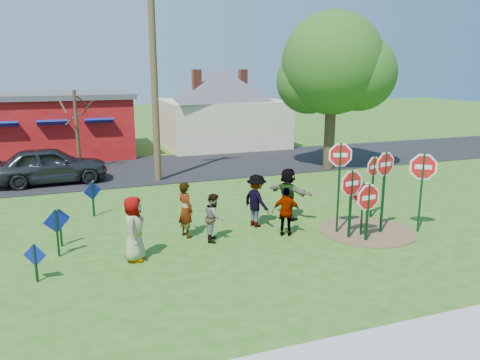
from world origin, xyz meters
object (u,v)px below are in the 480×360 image
object	(u,v)px
stop_sign_c	(385,174)
person_a	(134,229)
stop_sign_d	(373,172)
leafy_tree	(335,69)
utility_pole	(154,67)
suv	(50,165)
stop_sign_b	(340,165)
person_b	(186,210)
stop_sign_a	(363,197)

from	to	relation	value
stop_sign_c	person_a	world-z (taller)	stop_sign_c
stop_sign_d	leafy_tree	size ratio (longest dim) A/B	0.29
person_a	leafy_tree	xyz separation A→B (m)	(11.73, 9.01, 4.38)
utility_pole	suv	bearing A→B (deg)	166.78
stop_sign_b	suv	xyz separation A→B (m)	(-9.08, 10.56, -1.40)
utility_pole	stop_sign_d	bearing A→B (deg)	-53.71
stop_sign_c	person_b	world-z (taller)	stop_sign_c
stop_sign_a	utility_pole	world-z (taller)	utility_pole
stop_sign_c	suv	distance (m)	15.26
person_b	suv	world-z (taller)	person_b
stop_sign_c	suv	xyz separation A→B (m)	(-10.44, 11.08, -1.11)
leafy_tree	stop_sign_d	bearing A→B (deg)	-111.08
person_a	leafy_tree	world-z (taller)	leafy_tree
leafy_tree	stop_sign_b	bearing A→B (deg)	-119.61
stop_sign_c	utility_pole	bearing A→B (deg)	107.01
stop_sign_b	person_a	world-z (taller)	stop_sign_b
stop_sign_b	utility_pole	size ratio (longest dim) A/B	0.31
utility_pole	leafy_tree	xyz separation A→B (m)	(9.33, -0.43, -0.10)
utility_pole	leafy_tree	bearing A→B (deg)	-2.62
stop_sign_c	stop_sign_d	size ratio (longest dim) A/B	1.19
person_a	suv	world-z (taller)	person_a
person_a	suv	xyz separation A→B (m)	(-2.46, 10.58, -0.03)
stop_sign_c	leafy_tree	distance (m)	10.74
stop_sign_d	utility_pole	world-z (taller)	utility_pole
stop_sign_a	stop_sign_c	distance (m)	1.06
stop_sign_a	stop_sign_b	world-z (taller)	stop_sign_b
stop_sign_b	leafy_tree	bearing A→B (deg)	78.32
stop_sign_c	leafy_tree	world-z (taller)	leafy_tree
suv	leafy_tree	world-z (taller)	leafy_tree
leafy_tree	stop_sign_c	bearing A→B (deg)	-111.51
suv	stop_sign_d	bearing A→B (deg)	-133.69
suv	leafy_tree	xyz separation A→B (m)	(14.19, -1.57, 4.41)
person_a	stop_sign_d	bearing A→B (deg)	-66.29
stop_sign_d	person_a	xyz separation A→B (m)	(-8.63, -0.95, -0.80)
stop_sign_c	stop_sign_d	distance (m)	1.62
stop_sign_c	stop_sign_d	xyz separation A→B (m)	(0.64, 1.46, -0.29)
person_a	suv	distance (m)	10.86
stop_sign_a	leafy_tree	xyz separation A→B (m)	(4.51, 9.50, 4.03)
stop_sign_c	person_b	size ratio (longest dim) A/B	1.58
stop_sign_c	suv	world-z (taller)	stop_sign_c
stop_sign_a	stop_sign_c	xyz separation A→B (m)	(0.77, -0.01, 0.73)
stop_sign_d	stop_sign_c	bearing A→B (deg)	-132.22
utility_pole	stop_sign_c	bearing A→B (deg)	-60.68
suv	utility_pole	size ratio (longest dim) A/B	0.50
stop_sign_a	person_b	world-z (taller)	stop_sign_a
person_a	suv	size ratio (longest dim) A/B	0.37
suv	leafy_tree	distance (m)	14.94
stop_sign_b	utility_pole	distance (m)	10.78
stop_sign_a	person_a	world-z (taller)	stop_sign_a
person_a	person_b	xyz separation A→B (m)	(1.83, 1.38, -0.02)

